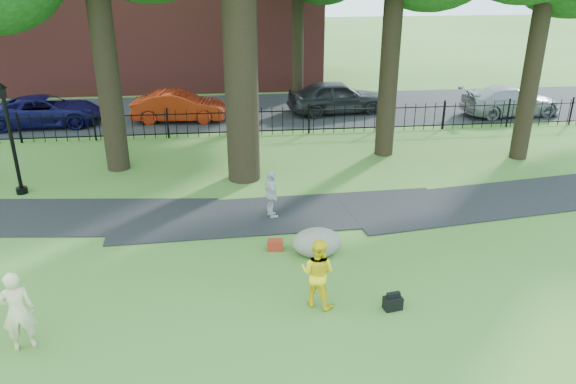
{
  "coord_description": "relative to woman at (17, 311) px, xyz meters",
  "views": [
    {
      "loc": [
        -0.51,
        -11.2,
        7.2
      ],
      "look_at": [
        0.97,
        2.0,
        1.54
      ],
      "focal_mm": 35.0,
      "sensor_mm": 36.0,
      "label": 1
    }
  ],
  "objects": [
    {
      "name": "woman",
      "position": [
        0.0,
        0.0,
        0.0
      ],
      "size": [
        0.72,
        0.58,
        1.71
      ],
      "primitive_type": "imported",
      "rotation": [
        0.0,
        0.0,
        3.44
      ],
      "color": "beige",
      "rests_on": "ground"
    },
    {
      "name": "navy_van",
      "position": [
        -3.91,
        16.18,
        -0.18
      ],
      "size": [
        4.94,
        2.46,
        1.34
      ],
      "primitive_type": "imported",
      "rotation": [
        0.0,
        0.0,
        1.62
      ],
      "color": "#0C0C3C",
      "rests_on": "ground"
    },
    {
      "name": "silver_car",
      "position": [
        17.73,
        15.56,
        -0.17
      ],
      "size": [
        4.89,
        2.3,
        1.38
      ],
      "primitive_type": "imported",
      "rotation": [
        0.0,
        0.0,
        1.65
      ],
      "color": "gray",
      "rests_on": "ground"
    },
    {
      "name": "iron_fence",
      "position": [
        4.69,
        13.65,
        -0.26
      ],
      "size": [
        44.0,
        0.04,
        1.2
      ],
      "color": "black",
      "rests_on": "ground"
    },
    {
      "name": "pedestrian",
      "position": [
        5.36,
        5.4,
        -0.13
      ],
      "size": [
        0.54,
        0.91,
        1.46
      ],
      "primitive_type": "imported",
      "rotation": [
        0.0,
        0.0,
        1.8
      ],
      "color": "#B8B8BD",
      "rests_on": "ground"
    },
    {
      "name": "footpath",
      "position": [
        5.69,
        5.55,
        -0.86
      ],
      "size": [
        36.07,
        3.85,
        0.03
      ],
      "primitive_type": "cube",
      "rotation": [
        0.0,
        0.0,
        0.03
      ],
      "color": "black",
      "rests_on": "ground"
    },
    {
      "name": "ground",
      "position": [
        4.69,
        1.65,
        -0.86
      ],
      "size": [
        120.0,
        120.0,
        0.0
      ],
      "primitive_type": "plane",
      "color": "#3E6021",
      "rests_on": "ground"
    },
    {
      "name": "red_bag",
      "position": [
        5.29,
        3.43,
        -0.72
      ],
      "size": [
        0.43,
        0.3,
        0.28
      ],
      "primitive_type": "cube",
      "rotation": [
        0.0,
        0.0,
        -0.12
      ],
      "color": "maroon",
      "rests_on": "ground"
    },
    {
      "name": "lamppost",
      "position": [
        -2.57,
        8.12,
        0.91
      ],
      "size": [
        0.36,
        0.36,
        3.61
      ],
      "rotation": [
        0.0,
        0.0,
        0.38
      ],
      "color": "black",
      "rests_on": "ground"
    },
    {
      "name": "grey_car",
      "position": [
        9.5,
        16.89,
        -0.06
      ],
      "size": [
        4.89,
        2.49,
        1.6
      ],
      "primitive_type": "imported",
      "rotation": [
        0.0,
        0.0,
        1.7
      ],
      "color": "black",
      "rests_on": "ground"
    },
    {
      "name": "backpack",
      "position": [
        7.61,
        0.47,
        -0.71
      ],
      "size": [
        0.44,
        0.32,
        0.3
      ],
      "primitive_type": "cube",
      "rotation": [
        0.0,
        0.0,
        0.19
      ],
      "color": "black",
      "rests_on": "ground"
    },
    {
      "name": "red_sedan",
      "position": [
        1.98,
        16.24,
        -0.16
      ],
      "size": [
        4.33,
        1.76,
        1.4
      ],
      "primitive_type": "imported",
      "rotation": [
        0.0,
        0.0,
        1.5
      ],
      "color": "#9B230B",
      "rests_on": "ground"
    },
    {
      "name": "boulder",
      "position": [
        6.36,
        3.12,
        -0.48
      ],
      "size": [
        1.5,
        1.28,
        0.75
      ],
      "primitive_type": "ellipsoid",
      "rotation": [
        0.0,
        0.0,
        -0.28
      ],
      "color": "slate",
      "rests_on": "ground"
    },
    {
      "name": "man",
      "position": [
        5.99,
        0.83,
        -0.05
      ],
      "size": [
        0.99,
        0.94,
        1.62
      ],
      "primitive_type": "imported",
      "rotation": [
        0.0,
        0.0,
        2.58
      ],
      "color": "yellow",
      "rests_on": "ground"
    },
    {
      "name": "street",
      "position": [
        4.69,
        17.65,
        -0.86
      ],
      "size": [
        80.0,
        7.0,
        0.02
      ],
      "primitive_type": "cube",
      "color": "black",
      "rests_on": "ground"
    }
  ]
}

